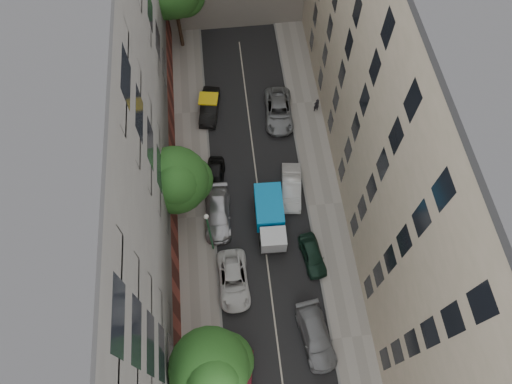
{
  "coord_description": "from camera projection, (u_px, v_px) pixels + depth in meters",
  "views": [
    {
      "loc": [
        -2.22,
        -16.5,
        34.84
      ],
      "look_at": [
        -0.54,
        -1.29,
        6.0
      ],
      "focal_mm": 32.0,
      "sensor_mm": 36.0,
      "label": 1
    }
  ],
  "objects": [
    {
      "name": "ground",
      "position": [
        261.0,
        211.0,
        38.58
      ],
      "size": [
        120.0,
        120.0,
        0.0
      ],
      "primitive_type": "plane",
      "color": "#4C4C49",
      "rests_on": "ground"
    },
    {
      "name": "road_surface",
      "position": [
        261.0,
        211.0,
        38.57
      ],
      "size": [
        8.0,
        44.0,
        0.02
      ],
      "primitive_type": "cube",
      "color": "black",
      "rests_on": "ground"
    },
    {
      "name": "sidewalk_left",
      "position": [
        196.0,
        217.0,
        38.23
      ],
      "size": [
        3.0,
        44.0,
        0.15
      ],
      "primitive_type": "cube",
      "color": "gray",
      "rests_on": "ground"
    },
    {
      "name": "sidewalk_right",
      "position": [
        325.0,
        204.0,
        38.79
      ],
      "size": [
        3.0,
        44.0,
        0.15
      ],
      "primitive_type": "cube",
      "color": "gray",
      "rests_on": "ground"
    },
    {
      "name": "building_left",
      "position": [
        92.0,
        161.0,
        29.18
      ],
      "size": [
        8.0,
        44.0,
        20.0
      ],
      "primitive_type": "cube",
      "color": "#484644",
      "rests_on": "ground"
    },
    {
      "name": "building_right",
      "position": [
        426.0,
        130.0,
        30.31
      ],
      "size": [
        8.0,
        44.0,
        20.0
      ],
      "primitive_type": "cube",
      "color": "#C0AC95",
      "rests_on": "ground"
    },
    {
      "name": "tarp_truck",
      "position": [
        270.0,
        217.0,
        36.8
      ],
      "size": [
        2.32,
        5.46,
        2.5
      ],
      "rotation": [
        0.0,
        0.0,
        -0.03
      ],
      "color": "black",
      "rests_on": "ground"
    },
    {
      "name": "car_left_1",
      "position": [
        242.0,
        379.0,
        31.81
      ],
      "size": [
        1.98,
        4.04,
        1.27
      ],
      "primitive_type": "imported",
      "rotation": [
        0.0,
        0.0,
        -0.17
      ],
      "color": "#4F0F18",
      "rests_on": "ground"
    },
    {
      "name": "car_left_2",
      "position": [
        233.0,
        280.0,
        35.05
      ],
      "size": [
        2.37,
        5.01,
        1.38
      ],
      "primitive_type": "imported",
      "rotation": [
        0.0,
        0.0,
        0.01
      ],
      "color": "silver",
      "rests_on": "ground"
    },
    {
      "name": "car_left_3",
      "position": [
        218.0,
        214.0,
        37.64
      ],
      "size": [
        2.35,
        5.27,
        1.5
      ],
      "primitive_type": "imported",
      "rotation": [
        0.0,
        0.0,
        -0.05
      ],
      "color": "#AEAEB3",
      "rests_on": "ground"
    },
    {
      "name": "car_left_4",
      "position": [
        215.0,
        177.0,
        39.39
      ],
      "size": [
        2.08,
        4.11,
        1.34
      ],
      "primitive_type": "imported",
      "rotation": [
        0.0,
        0.0,
        -0.13
      ],
      "color": "black",
      "rests_on": "ground"
    },
    {
      "name": "car_left_5",
      "position": [
        209.0,
        107.0,
        42.86
      ],
      "size": [
        2.31,
        4.7,
        1.48
      ],
      "primitive_type": "imported",
      "rotation": [
        0.0,
        0.0,
        -0.17
      ],
      "color": "black",
      "rests_on": "ground"
    },
    {
      "name": "car_right_1",
      "position": [
        316.0,
        337.0,
        33.04
      ],
      "size": [
        2.72,
        5.28,
        1.46
      ],
      "primitive_type": "imported",
      "rotation": [
        0.0,
        0.0,
        0.14
      ],
      "color": "slate",
      "rests_on": "ground"
    },
    {
      "name": "car_right_2",
      "position": [
        313.0,
        255.0,
        36.05
      ],
      "size": [
        2.04,
        3.99,
        1.3
      ],
      "primitive_type": "imported",
      "rotation": [
        0.0,
        0.0,
        0.14
      ],
      "color": "#142E22",
      "rests_on": "ground"
    },
    {
      "name": "car_right_3",
      "position": [
        291.0,
        187.0,
        38.8
      ],
      "size": [
        2.16,
        4.73,
        1.5
      ],
      "primitive_type": "imported",
      "rotation": [
        0.0,
        0.0,
        -0.13
      ],
      "color": "silver",
      "rests_on": "ground"
    },
    {
      "name": "car_right_4",
      "position": [
        279.0,
        111.0,
        42.62
      ],
      "size": [
        2.85,
        5.56,
        1.5
      ],
      "primitive_type": "imported",
      "rotation": [
        0.0,
        0.0,
        -0.07
      ],
      "color": "gray",
      "rests_on": "ground"
    },
    {
      "name": "tree_near",
      "position": [
        211.0,
        370.0,
        27.07
      ],
      "size": [
        5.16,
        4.87,
        8.65
      ],
      "color": "#382619",
      "rests_on": "sidewalk_left"
    },
    {
      "name": "tree_mid",
      "position": [
        176.0,
        182.0,
        33.98
      ],
      "size": [
        5.39,
        5.13,
        7.76
      ],
      "color": "#382619",
      "rests_on": "sidewalk_left"
    },
    {
      "name": "lamp_post",
      "position": [
        209.0,
        229.0,
        33.45
      ],
      "size": [
        0.36,
        0.36,
        6.25
      ],
      "color": "#1C6235",
      "rests_on": "sidewalk_left"
    },
    {
      "name": "pedestrian",
      "position": [
        316.0,
        105.0,
        42.72
      ],
      "size": [
        0.65,
        0.52,
        1.57
      ],
      "primitive_type": "imported",
      "rotation": [
        0.0,
        0.0,
        3.43
      ],
      "color": "black",
      "rests_on": "sidewalk_right"
    }
  ]
}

